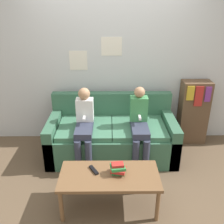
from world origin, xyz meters
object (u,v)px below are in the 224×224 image
Objects in this scene: person_right at (139,124)px; bookshelf at (193,112)px; coffee_table at (109,178)px; couch at (112,136)px; tv_remote at (94,170)px; person_left at (84,124)px.

bookshelf is (0.94, 0.58, -0.09)m from person_right.
coffee_table is 2.00m from bookshelf.
couch reaches higher than tv_remote.
bookshelf is at bearing 12.07° from tv_remote.
couch is at bearing 29.85° from person_left.
tv_remote is (0.17, -0.81, -0.17)m from person_left.
bookshelf is (1.53, 1.40, 0.08)m from tv_remote.
couch is 1.72× the size of person_left.
bookshelf is at bearing 47.18° from coffee_table.
couch is at bearing -164.69° from bookshelf.
tv_remote is 2.07m from bookshelf.
couch is 1.70× the size of person_right.
person_right is 6.55× the size of tv_remote.
person_left is 0.99× the size of person_right.
tv_remote reaches higher than coffee_table.
coffee_table is 6.55× the size of tv_remote.
coffee_table is 1.01× the size of person_left.
tv_remote is (-0.21, -1.03, 0.15)m from couch.
couch is 1.07m from tv_remote.
coffee_table is at bearing -51.76° from tv_remote.
tv_remote is at bearing 158.52° from coffee_table.
bookshelf is at bearing 18.85° from person_left.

